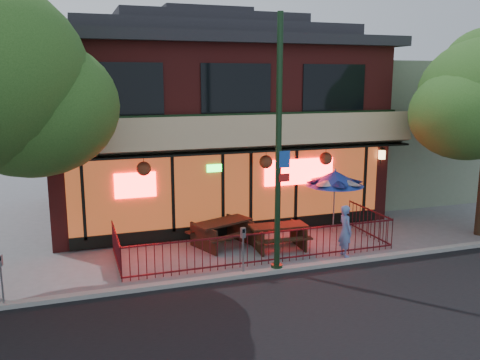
% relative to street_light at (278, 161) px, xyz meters
% --- Properties ---
extents(ground, '(80.00, 80.00, 0.00)m').
position_rel_street_light_xyz_m(ground, '(-0.00, 0.40, -3.15)').
color(ground, gray).
rests_on(ground, ground).
extents(curb, '(80.00, 0.25, 0.12)m').
position_rel_street_light_xyz_m(curb, '(-0.00, -0.10, -3.09)').
color(curb, '#999993').
rests_on(curb, ground).
extents(restaurant_building, '(12.96, 9.49, 8.05)m').
position_rel_street_light_xyz_m(restaurant_building, '(-0.00, 7.51, 0.98)').
color(restaurant_building, maroon).
rests_on(restaurant_building, ground).
extents(neighbor_building, '(6.00, 7.00, 6.00)m').
position_rel_street_light_xyz_m(neighbor_building, '(9.00, 8.10, -0.15)').
color(neighbor_building, slate).
rests_on(neighbor_building, ground).
extents(patio_fence, '(8.44, 2.62, 1.00)m').
position_rel_street_light_xyz_m(patio_fence, '(-0.00, 0.91, -2.52)').
color(patio_fence, '#4F1017').
rests_on(patio_fence, ground).
extents(street_light, '(0.43, 0.32, 7.00)m').
position_rel_street_light_xyz_m(street_light, '(0.00, 0.00, 0.00)').
color(street_light, black).
rests_on(street_light, ground).
extents(picnic_table_left, '(2.32, 2.06, 0.82)m').
position_rel_street_light_xyz_m(picnic_table_left, '(-0.80, 2.63, -2.61)').
color(picnic_table_left, '#311B12').
rests_on(picnic_table_left, ground).
extents(picnic_table_right, '(1.87, 1.47, 0.77)m').
position_rel_street_light_xyz_m(picnic_table_right, '(0.80, 1.81, -2.64)').
color(picnic_table_right, '#332011').
rests_on(picnic_table_right, ground).
extents(patio_umbrella, '(1.99, 2.00, 2.28)m').
position_rel_street_light_xyz_m(patio_umbrella, '(3.29, 2.74, -1.20)').
color(patio_umbrella, gray).
rests_on(patio_umbrella, ground).
extents(pedestrian, '(0.41, 0.60, 1.59)m').
position_rel_street_light_xyz_m(pedestrian, '(2.45, 0.50, -2.35)').
color(pedestrian, '#607FC1').
rests_on(pedestrian, ground).
extents(parking_meter_near, '(0.14, 0.13, 1.37)m').
position_rel_street_light_xyz_m(parking_meter_near, '(-1.00, 0.00, -2.22)').
color(parking_meter_near, gray).
rests_on(parking_meter_near, ground).
extents(parking_meter_far, '(0.13, 0.12, 1.32)m').
position_rel_street_light_xyz_m(parking_meter_far, '(-7.00, -0.08, -2.26)').
color(parking_meter_far, '#93969B').
rests_on(parking_meter_far, ground).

